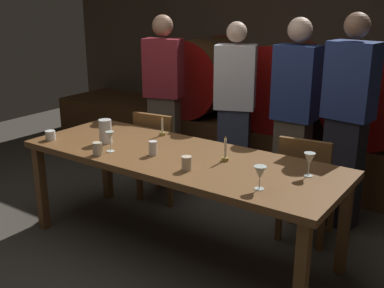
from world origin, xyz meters
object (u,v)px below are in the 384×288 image
Objects in this scene: chair_right at (306,184)px; cup_center_right at (153,148)px; guest_center_right at (294,112)px; cup_center_left at (97,149)px; cup_far_right at (187,163)px; pitcher at (105,131)px; wine_glass_center at (260,173)px; wine_glass_right at (309,160)px; guest_far_left at (164,97)px; cup_far_left at (50,135)px; wine_barrel_left at (203,76)px; wine_barrel_right at (378,96)px; dining_table at (178,164)px; candle_right at (225,154)px; wine_barrel_center at (283,85)px; wine_glass_left at (110,137)px; candle_left at (162,130)px; chair_left at (159,152)px; guest_far_right at (347,122)px; guest_center_left at (235,109)px.

chair_right is 1.24m from cup_center_right.
cup_center_left is at bearing 64.07° from guest_center_right.
cup_far_right is at bearing 54.50° from chair_right.
wine_glass_center is (1.45, -0.15, 0.01)m from pitcher.
wine_glass_center is 0.93× the size of wine_glass_right.
guest_far_left is 21.20× the size of cup_far_left.
wine_barrel_right is at bearing 0.00° from wine_barrel_left.
guest_far_left reaches higher than wine_barrel_left.
dining_table is (1.11, -2.00, -0.28)m from wine_barrel_left.
cup_far_right is at bearing 178.53° from wine_glass_center.
dining_table is 0.22m from cup_center_right.
pitcher is at bearing 171.41° from cup_far_right.
wine_barrel_center is at bearing 102.75° from candle_right.
wine_glass_left is (-0.39, -2.23, -0.09)m from wine_barrel_center.
wine_barrel_left is at bearing -41.72° from chair_right.
wine_glass_center is (0.43, -1.53, -0.01)m from guest_center_right.
candle_left is at bearing 10.81° from chair_right.
chair_left is 1.72m from guest_far_right.
chair_left is at bearing 93.53° from pitcher.
wine_glass_left is (-0.83, -1.52, 0.00)m from guest_center_right.
wine_glass_right is at bearing 115.16° from guest_center_left.
pitcher is (-0.58, -2.09, -0.11)m from wine_barrel_center.
candle_left reaches higher than dining_table.
wine_glass_right is at bearing 26.91° from cup_far_right.
cup_center_right is at bearing 172.28° from wine_glass_center.
dining_table is 1.27m from guest_center_left.
guest_far_left is 10.03× the size of candle_left.
cup_center_right is 0.40m from cup_far_right.
cup_center_right is (0.88, -1.26, -0.06)m from guest_far_left.
guest_center_right is at bearing -127.49° from wine_barrel_right.
wine_glass_left is at bearing 30.86° from chair_right.
cup_center_left is (-1.28, -0.11, -0.06)m from wine_glass_center.
guest_center_right is (1.39, 0.14, 0.00)m from guest_far_left.
guest_center_right is 11.05× the size of wine_glass_left.
guest_far_left reaches higher than wine_barrel_right.
guest_far_left is at bearing -156.26° from wine_barrel_right.
candle_left is 0.68m from cup_center_left.
guest_far_left reaches higher than wine_glass_right.
wine_barrel_center reaches higher than wine_glass_center.
cup_far_right is at bearing 3.11° from cup_far_left.
dining_table is 2.80× the size of chair_right.
dining_table is 16.57× the size of wine_glass_center.
chair_right is at bearing -35.40° from wine_barrel_left.
wine_barrel_left is at bearing 112.65° from candle_left.
guest_far_right reaches higher than chair_left.
candle_right is at bearing -17.90° from candle_left.
wine_barrel_right is 11.03× the size of cup_far_left.
wine_glass_right reaches higher than cup_far_right.
cup_center_left is (0.59, -0.05, 0.01)m from cup_far_left.
wine_glass_left is 0.34m from cup_center_right.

